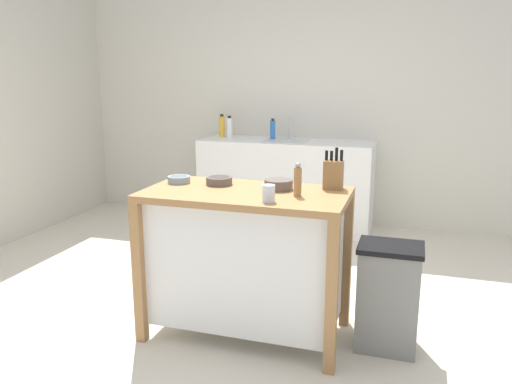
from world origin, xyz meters
TOP-DOWN VIEW (x-y plane):
  - ground_plane at (0.00, 0.00)m, footprint 6.25×6.25m
  - wall_back at (0.00, 2.53)m, footprint 5.25×0.10m
  - kitchen_island at (0.11, -0.08)m, footprint 1.19×0.63m
  - knife_block at (0.58, 0.13)m, footprint 0.11×0.09m
  - bowl_stoneware_deep at (-0.37, 0.01)m, footprint 0.14×0.14m
  - bowl_ceramic_wide at (0.28, 0.02)m, footprint 0.17×0.17m
  - bowl_ceramic_small at (-0.11, 0.03)m, footprint 0.16×0.16m
  - drinking_cup at (0.30, -0.29)m, footprint 0.07×0.07m
  - pepper_grinder at (0.42, -0.11)m, footprint 0.04×0.04m
  - trash_bin at (0.94, -0.01)m, footprint 0.36×0.28m
  - sink_counter at (-0.22, 2.18)m, footprint 1.75×0.60m
  - sink_faucet at (-0.22, 2.32)m, footprint 0.02×0.02m
  - bottle_dish_soap at (-0.38, 2.24)m, footprint 0.05×0.05m
  - bottle_hand_soap at (-0.95, 2.26)m, footprint 0.06×0.06m
  - bottle_spray_cleaner at (-0.84, 2.18)m, footprint 0.06×0.06m

SIDE VIEW (x-z plane):
  - ground_plane at x=0.00m, z-range 0.00..0.00m
  - trash_bin at x=0.94m, z-range 0.00..0.63m
  - sink_counter at x=-0.22m, z-range 0.00..0.90m
  - kitchen_island at x=0.11m, z-range 0.05..0.95m
  - bowl_stoneware_deep at x=-0.37m, z-range 0.90..0.94m
  - bowl_ceramic_small at x=-0.11m, z-range 0.90..0.95m
  - bowl_ceramic_wide at x=0.28m, z-range 0.90..0.96m
  - drinking_cup at x=0.30m, z-range 0.90..0.99m
  - pepper_grinder at x=0.42m, z-range 0.89..1.08m
  - knife_block at x=0.58m, z-range 0.87..1.11m
  - bottle_dish_soap at x=-0.38m, z-range 0.89..1.11m
  - bottle_spray_cleaner at x=-0.84m, z-range 0.89..1.13m
  - sink_faucet at x=-0.22m, z-range 0.90..1.12m
  - bottle_hand_soap at x=-0.95m, z-range 0.89..1.14m
  - wall_back at x=0.00m, z-range 0.00..2.60m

